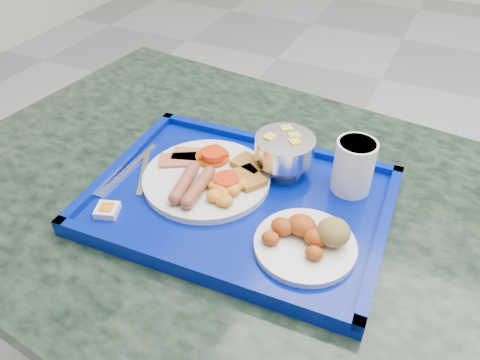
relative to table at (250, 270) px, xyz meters
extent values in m
cylinder|color=gray|center=(0.00, 0.00, -0.19)|extent=(0.11, 0.11, 0.67)
cube|color=black|center=(0.00, 0.00, 0.17)|extent=(1.27, 0.92, 0.04)
cube|color=#03168B|center=(-0.01, -0.03, 0.20)|extent=(0.50, 0.38, 0.02)
cube|color=#03168B|center=(-0.02, 0.14, 0.21)|extent=(0.49, 0.04, 0.01)
cube|color=#03168B|center=(0.00, -0.20, 0.21)|extent=(0.49, 0.04, 0.01)
cube|color=#03168B|center=(0.23, -0.01, 0.21)|extent=(0.03, 0.36, 0.01)
cube|color=#03168B|center=(-0.24, -0.04, 0.21)|extent=(0.03, 0.36, 0.01)
cylinder|color=silver|center=(-0.08, -0.01, 0.21)|extent=(0.22, 0.22, 0.01)
cube|color=#CB6751|center=(-0.13, 0.03, 0.22)|extent=(0.08, 0.06, 0.01)
cube|color=#CB6751|center=(-0.15, 0.01, 0.22)|extent=(0.09, 0.07, 0.01)
cylinder|color=#CC4E08|center=(-0.10, 0.04, 0.22)|extent=(0.06, 0.06, 0.01)
sphere|color=#CC4E08|center=(-0.09, 0.05, 0.23)|extent=(0.01, 0.01, 0.01)
sphere|color=#CC4E08|center=(-0.08, 0.04, 0.23)|extent=(0.01, 0.01, 0.01)
sphere|color=#CC4E08|center=(-0.08, 0.04, 0.23)|extent=(0.01, 0.01, 0.01)
sphere|color=#CC4E08|center=(-0.07, 0.05, 0.23)|extent=(0.01, 0.01, 0.01)
sphere|color=#CC4E08|center=(-0.12, 0.05, 0.23)|extent=(0.01, 0.01, 0.01)
sphere|color=#CC4E08|center=(-0.08, 0.04, 0.23)|extent=(0.01, 0.01, 0.01)
sphere|color=#CC4E08|center=(-0.11, 0.02, 0.23)|extent=(0.01, 0.01, 0.01)
sphere|color=#CC4E08|center=(-0.10, 0.06, 0.23)|extent=(0.01, 0.01, 0.01)
sphere|color=#CC4E08|center=(-0.09, 0.03, 0.23)|extent=(0.01, 0.01, 0.01)
sphere|color=#CC4E08|center=(-0.11, 0.04, 0.23)|extent=(0.01, 0.01, 0.01)
sphere|color=#CC4E08|center=(-0.09, 0.03, 0.23)|extent=(0.01, 0.01, 0.01)
sphere|color=#CC4E08|center=(-0.10, 0.06, 0.23)|extent=(0.01, 0.01, 0.01)
sphere|color=#CC4E08|center=(-0.11, 0.05, 0.23)|extent=(0.01, 0.01, 0.01)
sphere|color=#CC4E08|center=(-0.10, 0.05, 0.23)|extent=(0.01, 0.01, 0.01)
sphere|color=#CC4E08|center=(-0.09, 0.05, 0.23)|extent=(0.01, 0.01, 0.01)
cube|color=#A56C29|center=(-0.03, 0.05, 0.23)|extent=(0.07, 0.06, 0.01)
cube|color=#A56C29|center=(-0.01, 0.01, 0.23)|extent=(0.07, 0.07, 0.01)
cylinder|color=brown|center=(-0.10, -0.05, 0.23)|extent=(0.04, 0.09, 0.02)
cylinder|color=brown|center=(-0.07, -0.05, 0.23)|extent=(0.03, 0.09, 0.02)
ellipsoid|color=orange|center=(-0.04, -0.04, 0.23)|extent=(0.03, 0.03, 0.02)
ellipsoid|color=orange|center=(-0.02, -0.03, 0.23)|extent=(0.02, 0.02, 0.02)
ellipsoid|color=orange|center=(-0.02, -0.06, 0.23)|extent=(0.02, 0.02, 0.01)
ellipsoid|color=orange|center=(-0.01, -0.01, 0.23)|extent=(0.02, 0.02, 0.02)
ellipsoid|color=orange|center=(-0.03, -0.04, 0.23)|extent=(0.02, 0.02, 0.01)
ellipsoid|color=orange|center=(-0.02, -0.03, 0.23)|extent=(0.03, 0.03, 0.02)
ellipsoid|color=orange|center=(-0.03, -0.02, 0.23)|extent=(0.03, 0.03, 0.02)
ellipsoid|color=orange|center=(-0.05, -0.04, 0.23)|extent=(0.02, 0.02, 0.02)
ellipsoid|color=orange|center=(-0.03, -0.01, 0.23)|extent=(0.02, 0.02, 0.01)
ellipsoid|color=orange|center=(-0.04, -0.06, 0.23)|extent=(0.03, 0.03, 0.02)
ellipsoid|color=orange|center=(-0.02, -0.06, 0.23)|extent=(0.03, 0.03, 0.02)
cylinder|color=red|center=(-0.09, 0.04, 0.23)|extent=(0.04, 0.04, 0.01)
cylinder|color=red|center=(-0.04, -0.02, 0.23)|extent=(0.04, 0.04, 0.01)
cylinder|color=silver|center=(0.13, -0.09, 0.21)|extent=(0.15, 0.15, 0.01)
ellipsoid|color=#AB4914|center=(0.15, -0.11, 0.23)|extent=(0.03, 0.02, 0.02)
ellipsoid|color=#AB4914|center=(0.14, -0.08, 0.23)|extent=(0.04, 0.03, 0.02)
ellipsoid|color=#AB4914|center=(0.11, -0.07, 0.23)|extent=(0.05, 0.04, 0.03)
ellipsoid|color=#AB4914|center=(0.09, -0.08, 0.23)|extent=(0.04, 0.03, 0.02)
ellipsoid|color=#AB4914|center=(0.08, -0.11, 0.23)|extent=(0.03, 0.02, 0.02)
ellipsoid|color=olive|center=(0.16, -0.07, 0.24)|extent=(0.05, 0.05, 0.04)
cylinder|color=silver|center=(0.03, 0.08, 0.21)|extent=(0.07, 0.07, 0.01)
cylinder|color=silver|center=(0.03, 0.08, 0.22)|extent=(0.02, 0.02, 0.02)
cylinder|color=silver|center=(0.03, 0.08, 0.26)|extent=(0.11, 0.11, 0.04)
cube|color=#FADE5F|center=(0.04, 0.09, 0.27)|extent=(0.03, 0.03, 0.02)
cube|color=#FADE5F|center=(0.00, 0.07, 0.27)|extent=(0.02, 0.02, 0.02)
cube|color=#FADE5F|center=(0.05, 0.07, 0.27)|extent=(0.03, 0.03, 0.02)
cube|color=#FADE5F|center=(0.02, 0.11, 0.27)|extent=(0.03, 0.03, 0.02)
cylinder|color=white|center=(0.15, 0.08, 0.25)|extent=(0.07, 0.07, 0.09)
cylinder|color=orange|center=(0.15, 0.08, 0.30)|extent=(0.06, 0.06, 0.01)
cube|color=silver|center=(-0.20, -0.04, 0.21)|extent=(0.07, 0.12, 0.00)
ellipsoid|color=silver|center=(-0.16, 0.04, 0.21)|extent=(0.05, 0.05, 0.01)
cube|color=silver|center=(-0.23, -0.04, 0.21)|extent=(0.01, 0.17, 0.00)
cube|color=white|center=(-0.19, -0.15, 0.21)|extent=(0.04, 0.04, 0.01)
cube|color=orange|center=(-0.19, -0.15, 0.22)|extent=(0.03, 0.03, 0.00)
camera|label=1|loc=(0.25, -0.56, 0.73)|focal=35.00mm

